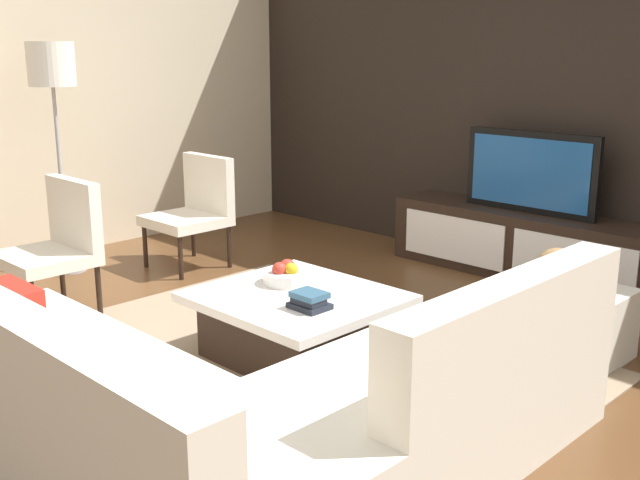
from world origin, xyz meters
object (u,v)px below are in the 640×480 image
accent_chair_near (58,239)px  accent_chair_far (196,205)px  sectional_couch (227,404)px  decorative_ball (557,269)px  fruit_bowl (287,275)px  television (530,172)px  book_stack (309,301)px  floor_lamp (52,77)px  media_console (525,245)px  ottoman (552,324)px  coffee_table (297,324)px

accent_chair_near → accent_chair_far: 1.31m
sectional_couch → decorative_ball: bearing=79.2°
fruit_bowl → television: bearing=82.7°
sectional_couch → fruit_bowl: (-0.81, 1.09, 0.14)m
accent_chair_near → book_stack: 1.94m
television → sectional_couch: (0.53, -3.28, -0.52)m
accent_chair_near → fruit_bowl: size_ratio=3.11×
floor_lamp → decorative_ball: bearing=17.0°
media_console → ottoman: media_console is taller
television → book_stack: (0.13, -2.42, -0.38)m
floor_lamp → accent_chair_far: 1.41m
accent_chair_near → floor_lamp: (-0.85, 0.47, 0.99)m
accent_chair_near → coffee_table: bearing=10.9°
television → decorative_ball: size_ratio=4.47×
sectional_couch → fruit_bowl: size_ratio=8.92×
sectional_couch → book_stack: size_ratio=12.77×
ottoman → fruit_bowl: (-1.19, -0.92, 0.23)m
coffee_table → floor_lamp: floor_lamp is taller
coffee_table → decorative_ball: bearing=45.2°
floor_lamp → decorative_ball: 3.81m
accent_chair_near → decorative_ball: (2.68, 1.55, 0.03)m
television → ottoman: television is taller
sectional_couch → television: bearing=99.1°
ottoman → fruit_bowl: fruit_bowl is taller
television → book_stack: size_ratio=5.40×
media_console → coffee_table: bearing=-92.5°
television → fruit_bowl: television is taller
accent_chair_near → fruit_bowl: accent_chair_near is taller
coffee_table → decorative_ball: 1.47m
media_console → decorative_ball: decorative_ball is taller
media_console → fruit_bowl: (-0.28, -2.20, 0.18)m
sectional_couch → coffee_table: size_ratio=2.43×
media_console → accent_chair_far: 2.56m
media_console → decorative_ball: bearing=-54.7°
television → fruit_bowl: size_ratio=3.77×
media_console → coffee_table: media_console is taller
television → decorative_ball: (0.91, -1.28, -0.28)m
fruit_bowl → book_stack: 0.46m
coffee_table → accent_chair_near: 1.78m
book_stack → accent_chair_far: bearing=158.0°
floor_lamp → ottoman: 3.91m
accent_chair_far → book_stack: accent_chair_far is taller
media_console → accent_chair_near: size_ratio=2.46×
sectional_couch → accent_chair_far: bearing=145.8°
television → ottoman: size_ratio=1.51×
television → sectional_couch: bearing=-80.9°
floor_lamp → sectional_couch: bearing=-16.3°
media_console → sectional_couch: 3.33m
accent_chair_near → book_stack: bearing=5.4°
media_console → accent_chair_far: (-2.03, -1.55, 0.24)m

